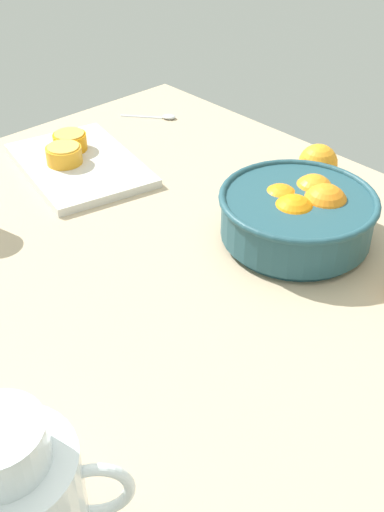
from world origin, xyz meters
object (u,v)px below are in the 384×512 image
(cutting_board, at_px, (80,165))
(orange_half_1, at_px, (64,154))
(juice_pitcher, at_px, (18,509))
(loose_orange_3, at_px, (318,164))
(orange_half_0, at_px, (70,141))
(spoon, at_px, (158,116))
(fruit_bowl, at_px, (298,215))

(cutting_board, bearing_deg, orange_half_1, -121.89)
(juice_pitcher, bearing_deg, loose_orange_3, 108.84)
(cutting_board, relative_size, orange_half_0, 4.43)
(juice_pitcher, bearing_deg, cutting_board, 141.91)
(cutting_board, height_order, orange_half_1, orange_half_1)
(loose_orange_3, distance_m, spoon, 0.45)
(fruit_bowl, distance_m, orange_half_0, 0.54)
(juice_pitcher, xyz_separation_m, cutting_board, (-0.65, 0.51, -0.07))
(juice_pitcher, height_order, spoon, juice_pitcher)
(spoon, bearing_deg, cutting_board, -73.23)
(loose_orange_3, bearing_deg, orange_half_0, -144.61)
(fruit_bowl, bearing_deg, juice_pitcher, -74.52)
(orange_half_1, bearing_deg, loose_orange_3, 42.11)
(orange_half_0, relative_size, spoon, 0.62)
(juice_pitcher, bearing_deg, orange_half_0, 143.27)
(orange_half_0, distance_m, spoon, 0.27)
(spoon, bearing_deg, loose_orange_3, 4.48)
(fruit_bowl, distance_m, spoon, 0.58)
(juice_pitcher, distance_m, cutting_board, 0.83)
(orange_half_1, bearing_deg, cutting_board, 58.11)
(cutting_board, bearing_deg, loose_orange_3, 41.17)
(juice_pitcher, distance_m, orange_half_0, 0.88)
(orange_half_0, bearing_deg, loose_orange_3, 35.39)
(orange_half_1, relative_size, loose_orange_3, 0.94)
(orange_half_1, height_order, loose_orange_3, loose_orange_3)
(cutting_board, height_order, spoon, cutting_board)
(orange_half_1, distance_m, spoon, 0.32)
(orange_half_0, bearing_deg, juice_pitcher, -36.73)
(loose_orange_3, height_order, spoon, loose_orange_3)
(fruit_bowl, relative_size, orange_half_1, 3.66)
(cutting_board, xyz_separation_m, orange_half_1, (-0.02, -0.02, 0.03))
(orange_half_1, xyz_separation_m, spoon, (-0.07, 0.31, -0.03))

